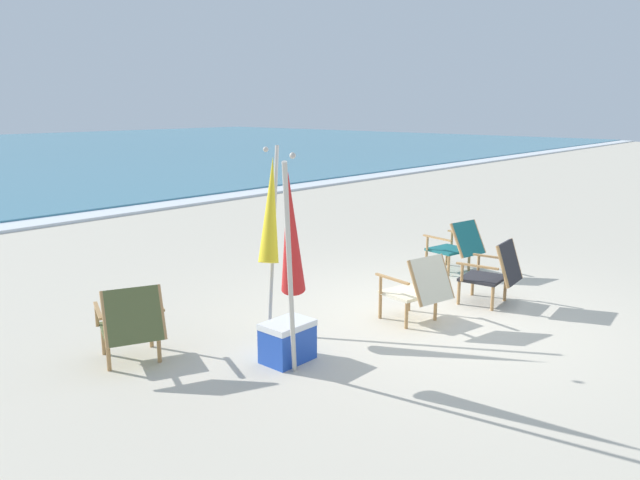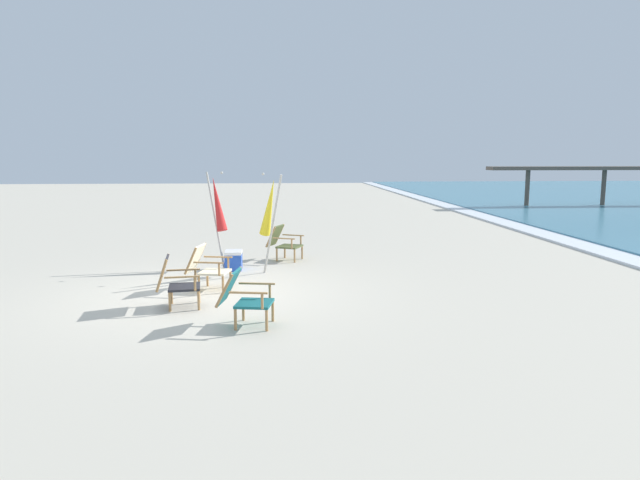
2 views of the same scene
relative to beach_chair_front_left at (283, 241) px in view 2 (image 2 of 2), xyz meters
The scene contains 8 objects.
ground_plane 3.54m from the beach_chair_front_left, 22.74° to the right, with size 80.00×80.00×0.00m, color beige.
beach_chair_front_left is the anchor object (origin of this frame).
beach_chair_back_right 4.37m from the beach_chair_front_left, 23.48° to the right, with size 0.66×0.73×0.82m.
beach_chair_far_center 5.09m from the beach_chair_front_left, ahead, with size 0.69×0.83×0.79m.
beach_chair_front_right 3.14m from the beach_chair_front_left, 26.50° to the right, with size 0.70×0.82×0.80m.
umbrella_furled_yellow 1.85m from the beach_chair_front_left, ahead, with size 0.67×0.52×2.04m.
umbrella_furled_red 1.82m from the beach_chair_front_left, 60.85° to the right, with size 0.62×0.53×2.05m.
cooler_box 1.50m from the beach_chair_front_left, 44.87° to the right, with size 0.49×0.35×0.40m.
Camera 2 is at (9.63, 1.22, 2.36)m, focal length 32.00 mm.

